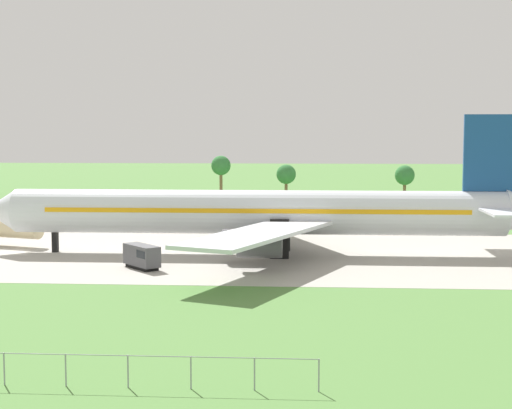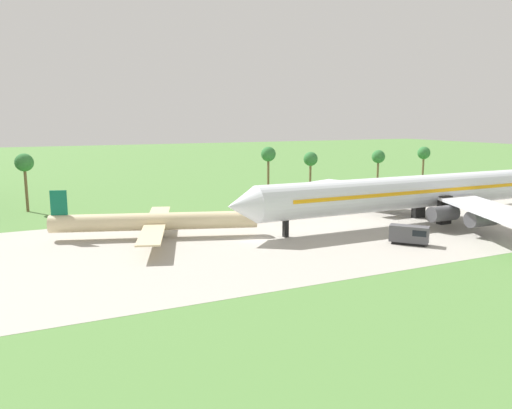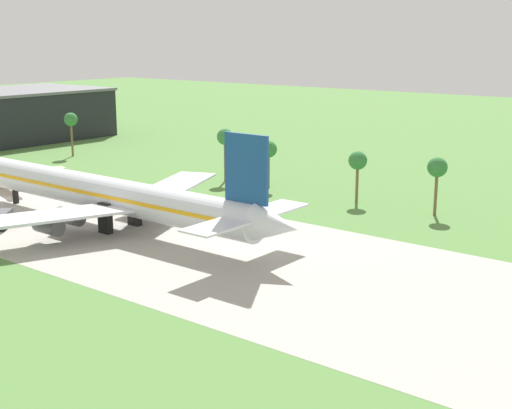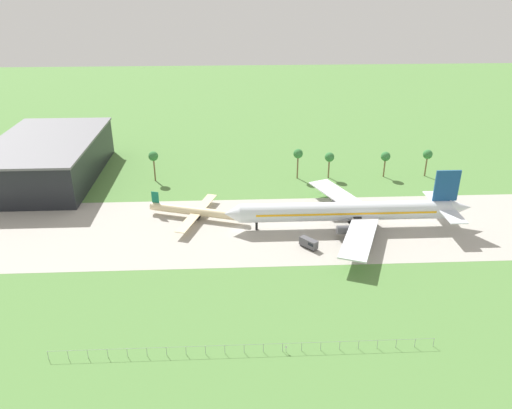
% 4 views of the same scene
% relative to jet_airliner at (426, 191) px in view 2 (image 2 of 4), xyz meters
% --- Properties ---
extents(ground_plane, '(600.00, 600.00, 0.00)m').
position_rel_jet_airliner_xyz_m(ground_plane, '(-34.04, 0.34, -5.54)').
color(ground_plane, '#517F3D').
extents(taxiway_strip, '(320.00, 44.00, 0.02)m').
position_rel_jet_airliner_xyz_m(taxiway_strip, '(-34.04, 0.34, -5.53)').
color(taxiway_strip, '#A8A399').
rests_on(taxiway_strip, ground_plane).
extents(jet_airliner, '(76.27, 56.67, 18.34)m').
position_rel_jet_airliner_xyz_m(jet_airliner, '(0.00, 0.00, 0.00)').
color(jet_airliner, silver).
rests_on(jet_airliner, ground_plane).
extents(regional_aircraft, '(31.11, 28.26, 7.77)m').
position_rel_jet_airliner_xyz_m(regional_aircraft, '(-47.42, 8.39, -2.99)').
color(regional_aircraft, beige).
rests_on(regional_aircraft, ground_plane).
extents(baggage_tug, '(5.20, 5.51, 2.83)m').
position_rel_jet_airliner_xyz_m(baggage_tug, '(-14.26, -12.02, -4.03)').
color(baggage_tug, black).
rests_on(baggage_tug, ground_plane).
extents(palm_tree_row, '(107.56, 3.60, 11.76)m').
position_rel_jet_airliner_xyz_m(palm_tree_row, '(-2.81, 41.44, 3.27)').
color(palm_tree_row, brown).
rests_on(palm_tree_row, ground_plane).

